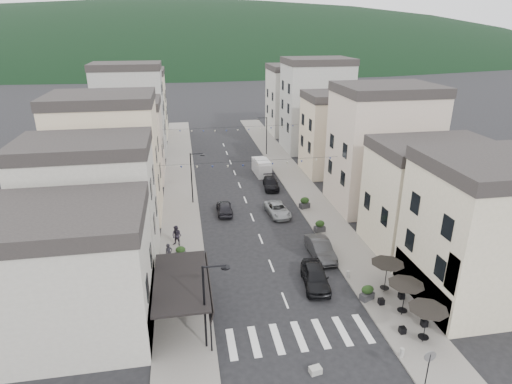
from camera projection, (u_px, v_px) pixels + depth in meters
ground at (308, 358)px, 26.45m from camera, size 700.00×700.00×0.00m
sidewalk_left at (180, 186)px, 54.58m from camera, size 4.00×76.00×0.12m
sidewalk_right at (294, 179)px, 56.98m from camera, size 4.00×76.00×0.12m
hill_backdrop at (188, 54)px, 301.58m from camera, size 640.00×360.00×70.00m
boutique_building at (52, 282)px, 27.10m from camera, size 12.00×8.00×8.00m
bistro_building at (490, 238)px, 30.61m from camera, size 10.00×8.00×10.00m
boutique_awning at (185, 282)px, 28.74m from camera, size 3.77×7.50×3.28m
buildings_row_left at (123, 131)px, 56.52m from camera, size 10.20×54.16×14.00m
buildings_row_right at (336, 123)px, 60.02m from camera, size 10.20×54.16×14.50m
cafe_terrace at (406, 288)px, 29.39m from camera, size 2.50×8.10×2.53m
streetlamp_left_near at (209, 298)px, 26.00m from camera, size 1.70×0.56×6.00m
streetlamp_left_far at (194, 173)px, 48.01m from camera, size 1.70×0.56×6.00m
streetlamp_right_far at (265, 132)px, 66.38m from camera, size 1.70×0.56×6.00m
traffic_sign at (429, 362)px, 23.47m from camera, size 0.70×0.07×2.70m
bollards at (287, 300)px, 31.34m from camera, size 11.66×10.26×0.60m
bunting_near at (250, 164)px, 44.56m from camera, size 19.00×0.28×0.62m
bunting_far at (232, 130)px, 59.24m from camera, size 19.00×0.28×0.62m
parked_car_a at (315, 276)px, 33.52m from camera, size 2.46×4.91×1.60m
parked_car_b at (320, 249)px, 37.74m from camera, size 1.75×4.75×1.55m
parked_car_c at (277, 210)px, 46.09m from camera, size 2.49×4.68×1.25m
parked_car_d at (271, 183)px, 53.65m from camera, size 2.19×4.54×1.27m
parked_car_e at (224, 208)px, 46.42m from camera, size 1.69×4.03×1.36m
delivery_van at (262, 167)px, 58.55m from camera, size 2.02×4.61×2.17m
pedestrian_a at (169, 253)px, 36.51m from camera, size 0.77×0.65×1.78m
pedestrian_b at (177, 236)px, 39.31m from camera, size 1.20×1.12×1.98m
concrete_block_c at (315, 370)px, 25.23m from camera, size 0.78×0.61×0.40m
planter_la at (203, 292)px, 31.73m from camera, size 1.31×1.04×1.29m
planter_lb at (181, 252)px, 37.40m from camera, size 1.09×0.77×1.10m
planter_ra at (367, 293)px, 31.69m from camera, size 1.20×0.96×1.19m
planter_rb at (320, 226)px, 42.15m from camera, size 1.12×0.71×1.19m
planter_rc at (305, 203)px, 47.57m from camera, size 1.27×0.94×1.27m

